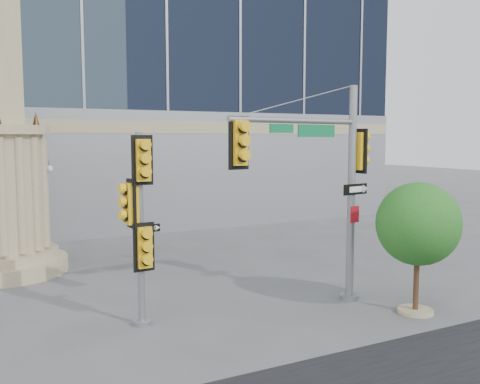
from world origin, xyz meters
name	(u,v)px	position (x,y,z in m)	size (l,w,h in m)	color
ground	(288,324)	(0.00, 0.00, 0.00)	(120.00, 120.00, 0.00)	#545456
main_signal_pole	(324,170)	(1.67, 0.82, 3.81)	(4.76, 1.11, 6.15)	slate
secondary_signal_pole	(140,214)	(-3.30, 1.57, 2.83)	(0.85, 0.62, 4.82)	slate
street_tree	(419,227)	(3.57, -0.82, 2.32)	(2.26, 2.21, 3.53)	tan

